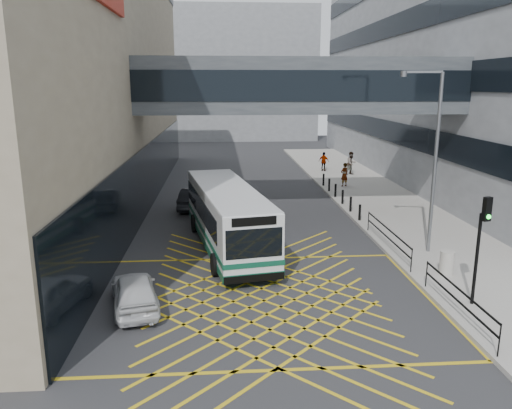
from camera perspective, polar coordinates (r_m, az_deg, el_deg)
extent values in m
plane|color=#333335|center=(18.21, 0.91, -10.94)|extent=(120.00, 120.00, 0.00)
cube|color=black|center=(33.29, -11.81, 3.62)|extent=(0.10, 41.50, 4.00)
cube|color=black|center=(42.83, 14.36, 8.32)|extent=(0.10, 43.50, 1.60)
cube|color=black|center=(42.69, 14.67, 13.67)|extent=(0.10, 43.50, 1.60)
cube|color=black|center=(42.92, 15.01, 19.01)|extent=(0.10, 43.50, 1.60)
cube|color=gray|center=(76.54, -4.63, 14.51)|extent=(28.00, 16.00, 18.00)
cube|color=#44494E|center=(28.87, 4.95, 13.36)|extent=(20.00, 4.00, 3.00)
cube|color=black|center=(26.87, 5.63, 13.34)|extent=(19.50, 0.06, 1.60)
cube|color=black|center=(30.87, 4.35, 13.37)|extent=(19.50, 0.06, 1.60)
cube|color=#A7A299|center=(34.04, 13.93, 0.42)|extent=(6.00, 54.00, 0.16)
cube|color=gold|center=(18.21, 0.91, -10.93)|extent=(12.00, 9.00, 0.01)
cube|color=silver|center=(23.39, -3.30, -1.24)|extent=(4.15, 10.60, 2.54)
cube|color=#0E4935|center=(23.70, -3.26, -3.83)|extent=(4.20, 10.64, 0.32)
cube|color=#0E4935|center=(23.56, -3.28, -2.67)|extent=(4.22, 10.64, 0.21)
cube|color=black|center=(23.85, -3.57, -0.14)|extent=(3.97, 9.31, 0.99)
cube|color=black|center=(18.49, -0.22, -4.46)|extent=(2.14, 0.46, 1.13)
cube|color=black|center=(18.23, -0.21, -1.94)|extent=(1.68, 0.36, 0.33)
cube|color=silver|center=(23.10, -3.34, 1.83)|extent=(4.12, 10.50, 0.09)
cube|color=black|center=(18.94, -0.20, -8.40)|extent=(2.33, 0.51, 0.28)
cube|color=black|center=(28.61, -5.27, -0.88)|extent=(2.33, 0.51, 0.28)
cylinder|color=black|center=(20.35, -4.70, -6.87)|extent=(0.43, 0.97, 0.94)
cylinder|color=black|center=(20.84, 1.77, -6.33)|extent=(0.43, 0.97, 0.94)
cylinder|color=black|center=(26.38, -7.06, -2.16)|extent=(0.43, 0.97, 0.94)
cylinder|color=black|center=(26.76, -2.02, -1.83)|extent=(0.43, 0.97, 0.94)
imported|color=silver|center=(17.89, -13.72, -9.58)|extent=(2.53, 4.28, 1.28)
imported|color=black|center=(31.41, -7.12, 0.72)|extent=(2.14, 4.36, 1.31)
imported|color=gray|center=(30.59, -1.82, 0.68)|extent=(2.69, 5.15, 1.53)
cylinder|color=black|center=(18.58, 23.89, -5.75)|extent=(0.14, 0.14, 3.23)
cube|color=black|center=(17.96, 24.90, -0.48)|extent=(0.31, 0.24, 0.81)
sphere|color=#19E533|center=(17.95, 25.04, -1.28)|extent=(0.19, 0.19, 0.15)
cylinder|color=slate|center=(23.25, 19.78, 4.25)|extent=(0.19, 0.19, 7.92)
cube|color=slate|center=(22.86, 18.58, 14.18)|extent=(1.57, 0.43, 0.10)
cylinder|color=slate|center=(22.74, 16.54, 14.13)|extent=(0.33, 0.33, 0.25)
cylinder|color=#ADA89E|center=(21.41, 20.97, -6.22)|extent=(0.55, 0.55, 0.96)
cube|color=black|center=(17.60, 22.17, -8.95)|extent=(0.05, 5.00, 0.05)
cube|color=black|center=(17.75, 22.05, -10.15)|extent=(0.05, 5.00, 0.05)
cube|color=black|center=(23.71, 14.83, -2.70)|extent=(0.05, 6.00, 0.05)
cube|color=black|center=(23.82, 14.78, -3.62)|extent=(0.05, 6.00, 0.05)
cylinder|color=black|center=(15.80, 26.05, -13.76)|extent=(0.04, 0.04, 1.00)
cylinder|color=black|center=(19.87, 18.91, -7.51)|extent=(0.04, 0.04, 1.00)
cylinder|color=black|center=(21.17, 17.35, -6.10)|extent=(0.04, 0.04, 1.00)
cylinder|color=black|center=(26.58, 12.72, -1.85)|extent=(0.04, 0.04, 1.00)
cylinder|color=black|center=(28.47, 11.77, -0.89)|extent=(0.14, 0.14, 0.90)
cylinder|color=black|center=(30.34, 10.76, 0.04)|extent=(0.14, 0.14, 0.90)
cylinder|color=black|center=(32.23, 9.87, 0.87)|extent=(0.14, 0.14, 0.90)
cylinder|color=black|center=(34.13, 9.07, 1.60)|extent=(0.14, 0.14, 0.90)
cylinder|color=black|center=(36.04, 8.36, 2.25)|extent=(0.14, 0.14, 0.90)
cylinder|color=black|center=(37.96, 7.73, 2.84)|extent=(0.14, 0.14, 0.90)
imported|color=gray|center=(37.86, 10.06, 3.38)|extent=(0.85, 0.77, 1.75)
imported|color=gray|center=(42.95, 10.84, 4.64)|extent=(1.09, 0.91, 1.93)
imported|color=gray|center=(44.52, 7.76, 4.88)|extent=(1.07, 0.93, 1.65)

